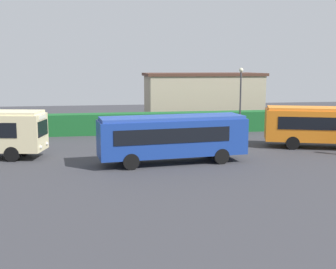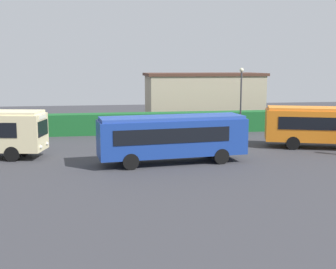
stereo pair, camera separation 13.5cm
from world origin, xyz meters
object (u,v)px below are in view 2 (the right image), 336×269
at_px(bus_orange, 336,125).
at_px(lamppost, 241,95).
at_px(bus_blue, 172,136).
at_px(person_center, 156,138).

bearing_deg(bus_orange, lamppost, 154.54).
height_order(bus_blue, bus_orange, bus_orange).
relative_size(bus_blue, bus_orange, 0.91).
bearing_deg(bus_blue, lamppost, 43.02).
xyz_separation_m(person_center, lamppost, (7.88, 4.30, 2.81)).
bearing_deg(bus_orange, bus_blue, -148.06).
relative_size(bus_orange, person_center, 6.13).
distance_m(bus_orange, lamppost, 8.19).
xyz_separation_m(bus_blue, bus_orange, (13.08, 2.97, 0.03)).
distance_m(bus_orange, person_center, 13.63).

